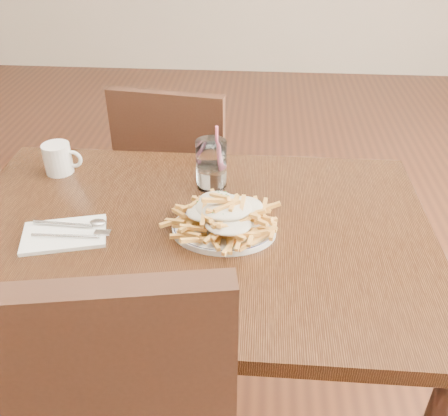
# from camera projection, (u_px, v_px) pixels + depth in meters

# --- Properties ---
(floor) EXTENTS (7.00, 7.00, 0.00)m
(floor) POSITION_uv_depth(u_px,v_px,m) (199.00, 411.00, 1.65)
(floor) COLOR black
(floor) RESTS_ON ground
(table) EXTENTS (1.20, 0.80, 0.75)m
(table) POSITION_uv_depth(u_px,v_px,m) (191.00, 252.00, 1.28)
(table) COLOR black
(table) RESTS_ON ground
(chair_far) EXTENTS (0.46, 0.46, 0.88)m
(chair_far) POSITION_uv_depth(u_px,v_px,m) (179.00, 178.00, 1.94)
(chair_far) COLOR black
(chair_far) RESTS_ON ground
(fries_plate) EXTENTS (0.30, 0.28, 0.02)m
(fries_plate) POSITION_uv_depth(u_px,v_px,m) (224.00, 229.00, 1.22)
(fries_plate) COLOR white
(fries_plate) RESTS_ON table
(loaded_fries) EXTENTS (0.27, 0.22, 0.08)m
(loaded_fries) POSITION_uv_depth(u_px,v_px,m) (224.00, 212.00, 1.19)
(loaded_fries) COLOR gold
(loaded_fries) RESTS_ON fries_plate
(napkin) EXTENTS (0.22, 0.17, 0.01)m
(napkin) POSITION_uv_depth(u_px,v_px,m) (64.00, 235.00, 1.21)
(napkin) COLOR white
(napkin) RESTS_ON table
(cutlery) EXTENTS (0.21, 0.07, 0.01)m
(cutlery) POSITION_uv_depth(u_px,v_px,m) (64.00, 230.00, 1.21)
(cutlery) COLOR silver
(cutlery) RESTS_ON napkin
(water_glass) EXTENTS (0.08, 0.08, 0.19)m
(water_glass) POSITION_uv_depth(u_px,v_px,m) (211.00, 167.00, 1.38)
(water_glass) COLOR white
(water_glass) RESTS_ON table
(coffee_mug) EXTENTS (0.11, 0.08, 0.09)m
(coffee_mug) POSITION_uv_depth(u_px,v_px,m) (59.00, 159.00, 1.45)
(coffee_mug) COLOR white
(coffee_mug) RESTS_ON table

